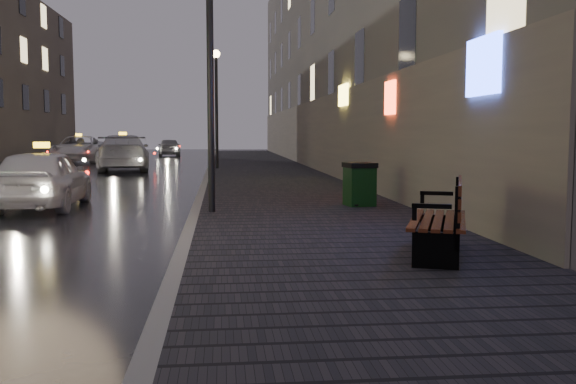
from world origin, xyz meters
name	(u,v)px	position (x,y,z in m)	size (l,w,h in m)	color
ground	(35,294)	(0.00, 0.00, 0.00)	(120.00, 120.00, 0.00)	black
sidewalk	(264,171)	(3.90, 21.00, 0.07)	(4.60, 58.00, 0.15)	black
curb	(209,171)	(1.50, 21.00, 0.07)	(0.20, 58.00, 0.15)	slate
building_near	(322,37)	(7.10, 25.00, 6.50)	(1.80, 50.00, 13.00)	#605B54
lamp_near	(210,47)	(1.85, 6.00, 3.49)	(0.36, 0.36, 5.28)	black
lamp_far	(216,94)	(1.85, 22.00, 3.49)	(0.36, 0.36, 5.28)	black
bench	(444,218)	(4.97, 0.91, 0.66)	(1.35, 2.11, 1.02)	black
trash_bin	(360,184)	(5.10, 6.75, 0.64)	(0.72, 0.72, 0.96)	black
taxi_near	(43,178)	(-2.10, 8.26, 0.71)	(1.67, 4.14, 1.41)	silver
taxi_mid	(123,153)	(-2.50, 23.29, 0.82)	(2.31, 5.67, 1.65)	silver
taxi_far	(79,149)	(-6.34, 31.88, 0.78)	(2.58, 5.60, 1.56)	white
car_far	(169,147)	(-1.79, 40.86, 0.66)	(1.56, 3.87, 1.32)	gray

